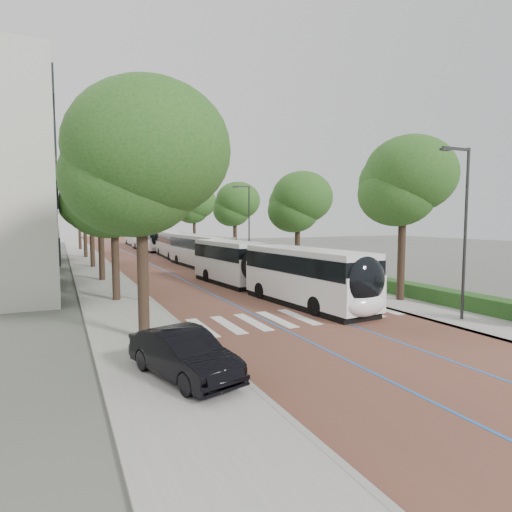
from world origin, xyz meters
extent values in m
plane|color=#51544C|center=(0.00, 0.00, 0.00)|extent=(160.00, 160.00, 0.00)
cube|color=brown|center=(0.00, 40.00, 0.01)|extent=(11.00, 140.00, 0.02)
cube|color=gray|center=(-7.50, 40.00, 0.06)|extent=(4.00, 140.00, 0.12)
cube|color=gray|center=(7.50, 40.00, 0.06)|extent=(4.00, 140.00, 0.12)
cube|color=gray|center=(-5.60, 40.00, 0.06)|extent=(0.20, 140.00, 0.14)
cube|color=gray|center=(5.60, 40.00, 0.06)|extent=(0.20, 140.00, 0.14)
cube|color=silver|center=(-4.80, 1.00, 0.03)|extent=(0.55, 3.60, 0.01)
cube|color=silver|center=(-3.55, 1.00, 0.03)|extent=(0.55, 3.60, 0.01)
cube|color=silver|center=(-2.30, 1.00, 0.03)|extent=(0.55, 3.60, 0.01)
cube|color=silver|center=(-1.05, 1.00, 0.03)|extent=(0.55, 3.60, 0.01)
cube|color=silver|center=(0.20, 1.00, 0.03)|extent=(0.55, 3.60, 0.01)
cube|color=silver|center=(1.45, 1.00, 0.03)|extent=(0.55, 3.60, 0.01)
cube|color=silver|center=(2.70, 1.00, 0.03)|extent=(0.55, 3.60, 0.01)
cube|color=silver|center=(3.95, 1.00, 0.03)|extent=(0.55, 3.60, 0.01)
cube|color=silver|center=(5.20, 1.00, 0.03)|extent=(0.55, 3.60, 0.01)
cube|color=#225EAE|center=(-1.60, 40.00, 0.02)|extent=(0.12, 126.00, 0.01)
cube|color=#225EAE|center=(1.60, 40.00, 0.02)|extent=(0.12, 126.00, 0.01)
cube|color=black|center=(-10.45, 28.00, 3.00)|extent=(0.12, 38.00, 1.60)
cube|color=black|center=(-10.45, 28.00, 6.20)|extent=(0.12, 38.00, 1.60)
cube|color=black|center=(-10.45, 28.00, 9.40)|extent=(0.12, 38.00, 1.60)
cube|color=black|center=(-10.45, 28.00, 12.40)|extent=(0.12, 38.00, 1.60)
cube|color=#193F15|center=(9.10, 0.00, 0.52)|extent=(1.20, 14.00, 0.80)
cylinder|color=#2B2B2D|center=(6.80, -3.00, 4.12)|extent=(0.14, 0.14, 8.00)
cube|color=#2B2B2D|center=(6.00, -3.00, 8.02)|extent=(1.70, 0.12, 0.12)
cube|color=#2B2B2D|center=(5.30, -3.00, 7.94)|extent=(0.50, 0.20, 0.10)
cylinder|color=#2B2B2D|center=(6.80, 22.00, 4.12)|extent=(0.14, 0.14, 8.00)
cube|color=#2B2B2D|center=(6.00, 22.00, 8.02)|extent=(1.70, 0.12, 0.12)
cube|color=#2B2B2D|center=(5.30, 22.00, 7.94)|extent=(0.50, 0.20, 0.10)
cylinder|color=#2B2B2D|center=(-6.10, 8.00, 4.12)|extent=(0.14, 0.14, 8.00)
cylinder|color=black|center=(-7.50, 0.00, 2.46)|extent=(0.44, 0.44, 4.91)
ellipsoid|color=#204C18|center=(-7.50, 0.00, 6.92)|extent=(6.31, 6.31, 5.36)
cylinder|color=black|center=(-7.50, 9.00, 2.29)|extent=(0.44, 0.44, 4.57)
ellipsoid|color=#204C18|center=(-7.50, 9.00, 6.44)|extent=(6.13, 6.13, 5.21)
cylinder|color=black|center=(-7.50, 18.00, 2.35)|extent=(0.44, 0.44, 4.69)
ellipsoid|color=#204C18|center=(-7.50, 18.00, 6.61)|extent=(5.84, 5.84, 4.96)
cylinder|color=black|center=(-7.50, 28.00, 2.34)|extent=(0.44, 0.44, 4.68)
ellipsoid|color=#204C18|center=(-7.50, 28.00, 6.59)|extent=(6.20, 6.20, 5.27)
cylinder|color=black|center=(-7.50, 40.00, 2.51)|extent=(0.44, 0.44, 5.03)
ellipsoid|color=#204C18|center=(-7.50, 40.00, 7.09)|extent=(5.15, 5.15, 4.38)
cylinder|color=black|center=(-7.50, 55.00, 2.47)|extent=(0.44, 0.44, 4.93)
ellipsoid|color=#204C18|center=(-7.50, 55.00, 6.95)|extent=(6.25, 6.25, 5.31)
cylinder|color=black|center=(7.70, 2.00, 2.42)|extent=(0.44, 0.44, 4.84)
ellipsoid|color=#204C18|center=(7.70, 2.00, 6.82)|extent=(5.26, 5.26, 4.47)
cylinder|color=black|center=(7.70, 14.00, 2.14)|extent=(0.44, 0.44, 4.29)
ellipsoid|color=#204C18|center=(7.70, 14.00, 6.04)|extent=(5.08, 5.08, 4.32)
cylinder|color=black|center=(7.70, 28.00, 2.23)|extent=(0.44, 0.44, 4.47)
ellipsoid|color=#204C18|center=(7.70, 28.00, 6.30)|extent=(5.00, 5.00, 4.25)
cylinder|color=black|center=(7.70, 44.00, 2.40)|extent=(0.44, 0.44, 4.81)
ellipsoid|color=#204C18|center=(7.70, 44.00, 6.78)|extent=(5.87, 5.87, 4.99)
cylinder|color=black|center=(1.53, 8.38, 1.77)|extent=(2.38, 1.12, 2.30)
cube|color=white|center=(2.02, 3.27, 1.26)|extent=(3.38, 9.56, 1.82)
cube|color=black|center=(2.02, 3.27, 2.40)|extent=(3.41, 9.37, 0.97)
cube|color=silver|center=(2.02, 3.27, 3.04)|extent=(3.32, 9.37, 0.31)
cube|color=black|center=(2.02, 3.27, 0.17)|extent=(3.30, 9.18, 0.35)
cube|color=white|center=(1.11, 12.68, 1.26)|extent=(3.23, 7.94, 1.82)
cube|color=black|center=(1.11, 12.68, 2.40)|extent=(3.25, 7.79, 0.97)
cube|color=silver|center=(1.11, 12.68, 3.04)|extent=(3.17, 7.78, 0.31)
cube|color=black|center=(1.11, 12.68, 0.17)|extent=(3.15, 7.63, 0.35)
ellipsoid|color=black|center=(2.45, -1.24, 2.00)|extent=(2.44, 1.32, 2.28)
ellipsoid|color=white|center=(2.46, -1.29, 0.86)|extent=(2.43, 1.22, 1.14)
cylinder|color=black|center=(1.11, 0.89, 0.50)|extent=(0.39, 1.02, 1.00)
cylinder|color=black|center=(3.36, 1.11, 0.50)|extent=(0.39, 1.02, 1.00)
cylinder|color=black|center=(-0.17, 14.23, 0.50)|extent=(0.39, 1.02, 1.00)
cylinder|color=black|center=(2.08, 14.45, 0.50)|extent=(0.39, 1.02, 1.00)
cylinder|color=black|center=(0.60, 6.23, 0.50)|extent=(0.39, 1.02, 1.00)
cylinder|color=black|center=(2.85, 6.44, 0.50)|extent=(0.39, 1.02, 1.00)
cube|color=white|center=(2.30, 24.02, 1.26)|extent=(3.13, 12.12, 1.82)
cube|color=black|center=(2.30, 24.02, 2.40)|extent=(3.16, 11.88, 0.97)
cube|color=silver|center=(2.30, 24.02, 3.04)|extent=(3.07, 11.87, 0.31)
cube|color=black|center=(2.30, 24.02, 0.17)|extent=(3.06, 11.63, 0.35)
ellipsoid|color=black|center=(2.61, 18.18, 2.00)|extent=(2.41, 1.22, 2.28)
ellipsoid|color=white|center=(2.61, 18.13, 0.86)|extent=(2.40, 1.12, 1.14)
cylinder|color=black|center=(1.36, 20.37, 0.50)|extent=(0.35, 1.01, 1.00)
cylinder|color=black|center=(3.62, 20.49, 0.50)|extent=(0.35, 1.01, 1.00)
cylinder|color=black|center=(0.97, 27.75, 0.50)|extent=(0.35, 1.01, 1.00)
cylinder|color=black|center=(3.23, 27.87, 0.50)|extent=(0.35, 1.01, 1.00)
cube|color=white|center=(2.53, 35.97, 1.26)|extent=(3.13, 12.11, 1.82)
cube|color=black|center=(2.53, 35.97, 2.40)|extent=(3.15, 11.88, 0.97)
cube|color=silver|center=(2.53, 35.97, 3.04)|extent=(3.06, 11.87, 0.31)
cube|color=black|center=(2.53, 35.97, 0.17)|extent=(3.05, 11.63, 0.35)
ellipsoid|color=black|center=(2.23, 30.13, 2.00)|extent=(2.40, 1.22, 2.28)
ellipsoid|color=white|center=(2.22, 30.08, 0.86)|extent=(2.40, 1.12, 1.14)
cylinder|color=black|center=(1.22, 32.44, 0.50)|extent=(0.35, 1.01, 1.00)
cylinder|color=black|center=(3.47, 32.32, 0.50)|extent=(0.35, 1.01, 1.00)
cylinder|color=black|center=(1.60, 39.83, 0.50)|extent=(0.35, 1.01, 1.00)
cylinder|color=black|center=(3.86, 39.71, 0.50)|extent=(0.35, 1.01, 1.00)
cube|color=white|center=(2.01, 49.25, 1.26)|extent=(3.21, 12.13, 1.82)
cube|color=black|center=(2.01, 49.25, 2.40)|extent=(3.24, 11.89, 0.97)
cube|color=silver|center=(2.01, 49.25, 3.04)|extent=(3.15, 11.89, 0.31)
cube|color=black|center=(2.01, 49.25, 0.17)|extent=(3.14, 11.65, 0.35)
ellipsoid|color=black|center=(2.36, 43.41, 2.00)|extent=(2.41, 1.24, 2.28)
ellipsoid|color=white|center=(2.36, 43.36, 0.86)|extent=(2.41, 1.14, 1.14)
cylinder|color=black|center=(1.10, 45.58, 0.50)|extent=(0.36, 1.02, 1.00)
cylinder|color=black|center=(3.35, 45.72, 0.50)|extent=(0.36, 1.02, 1.00)
cylinder|color=black|center=(0.65, 52.97, 0.50)|extent=(0.36, 1.02, 1.00)
cylinder|color=black|center=(2.91, 53.11, 0.50)|extent=(0.36, 1.02, 1.00)
cube|color=white|center=(2.29, 62.56, 1.26)|extent=(2.59, 12.02, 1.82)
cube|color=black|center=(2.29, 62.56, 2.40)|extent=(2.62, 11.78, 0.97)
cube|color=silver|center=(2.29, 62.56, 3.04)|extent=(2.53, 11.78, 0.31)
cube|color=black|center=(2.29, 62.56, 0.17)|extent=(2.53, 11.54, 0.35)
ellipsoid|color=black|center=(2.25, 56.71, 2.00)|extent=(2.36, 1.12, 2.28)
ellipsoid|color=white|center=(2.25, 56.66, 0.86)|extent=(2.36, 1.02, 1.14)
cylinder|color=black|center=(1.14, 58.97, 0.50)|extent=(0.31, 1.00, 1.00)
cylinder|color=black|center=(3.40, 58.95, 0.50)|extent=(0.31, 1.00, 1.00)
cylinder|color=black|center=(1.19, 66.37, 0.50)|extent=(0.31, 1.00, 1.00)
cylinder|color=black|center=(3.45, 66.35, 0.50)|extent=(0.31, 1.00, 1.00)
imported|color=black|center=(-7.19, -4.81, 0.84)|extent=(2.69, 4.64, 1.44)
camera|label=1|loc=(-10.44, -17.03, 4.87)|focal=30.00mm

